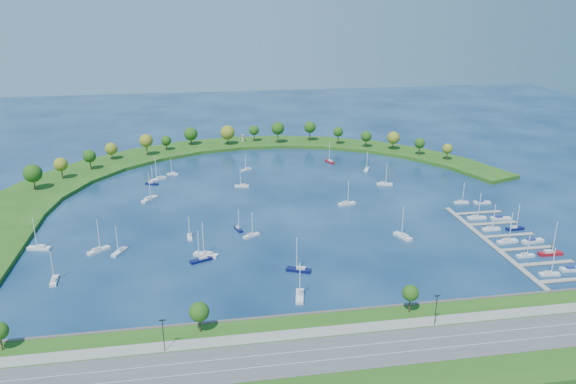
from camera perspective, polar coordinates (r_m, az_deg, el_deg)
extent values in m
plane|color=#071B3D|center=(269.44, -0.87, -1.21)|extent=(700.00, 700.00, 0.00)
cube|color=#255115|center=(161.17, 6.03, -16.44)|extent=(420.00, 42.00, 1.60)
cube|color=#474442|center=(178.36, 4.19, -12.45)|extent=(420.00, 1.20, 1.80)
cube|color=#515154|center=(160.67, 6.04, -16.19)|extent=(420.00, 16.00, 0.12)
cube|color=gray|center=(169.40, 5.04, -14.07)|extent=(420.00, 5.00, 0.12)
cube|color=silver|center=(158.69, 6.29, -16.68)|extent=(420.00, 0.15, 0.02)
cube|color=silver|center=(162.59, 5.80, -15.67)|extent=(420.00, 0.15, 0.02)
cylinder|color=#382314|center=(178.49, -27.56, -13.66)|extent=(0.56, 0.56, 4.90)
cylinder|color=#382314|center=(168.85, -9.11, -13.35)|extent=(0.56, 0.56, 5.25)
sphere|color=#284812|center=(166.82, -9.18, -12.24)|extent=(6.00, 6.00, 6.00)
cylinder|color=#382314|center=(179.88, 12.48, -11.31)|extent=(0.56, 0.56, 5.60)
sphere|color=#284812|center=(177.97, 12.57, -10.24)|extent=(5.20, 5.20, 5.20)
cylinder|color=black|center=(161.32, -12.77, -14.33)|extent=(0.24, 0.24, 10.00)
cylinder|color=black|center=(174.35, 15.06, -11.76)|extent=(0.24, 0.24, 10.00)
cube|color=#255115|center=(288.05, -26.94, -1.81)|extent=(43.73, 48.72, 2.00)
cube|color=#255115|center=(312.75, -24.06, 0.20)|extent=(50.23, 54.30, 2.00)
cube|color=#255115|center=(334.43, -20.55, 1.84)|extent=(54.07, 56.09, 2.00)
cube|color=#255115|center=(352.51, -16.59, 3.15)|extent=(55.20, 54.07, 2.00)
cube|color=#255115|center=(366.53, -12.32, 4.12)|extent=(53.65, 48.47, 2.00)
cube|color=#255115|center=(376.17, -7.84, 4.78)|extent=(49.62, 39.75, 2.00)
cube|color=#255115|center=(381.23, -3.24, 5.13)|extent=(44.32, 29.96, 2.00)
cube|color=#255115|center=(381.58, 1.40, 5.17)|extent=(49.49, 38.05, 2.00)
cube|color=#255115|center=(377.24, 6.02, 4.90)|extent=(51.13, 44.12, 2.00)
cube|color=#255115|center=(368.28, 10.53, 4.32)|extent=(49.19, 47.96, 2.00)
cube|color=#255115|center=(354.90, 14.84, 3.42)|extent=(43.90, 49.49, 2.00)
cube|color=#255115|center=(337.41, 18.86, 2.19)|extent=(35.67, 48.74, 2.00)
cylinder|color=#382314|center=(309.85, -24.79, 0.82)|extent=(0.56, 0.56, 7.11)
sphere|color=#284812|center=(308.33, -24.93, 1.77)|extent=(9.41, 9.41, 9.41)
cylinder|color=#382314|center=(322.91, -22.37, 1.83)|extent=(0.56, 0.56, 6.80)
sphere|color=olive|center=(321.59, -22.48, 2.66)|extent=(7.46, 7.46, 7.46)
cylinder|color=#382314|center=(334.82, -19.79, 2.73)|extent=(0.56, 0.56, 6.66)
sphere|color=#284812|center=(333.56, -19.88, 3.52)|extent=(7.37, 7.37, 7.37)
cylinder|color=#382314|center=(352.37, -17.77, 3.64)|extent=(0.56, 0.56, 5.30)
sphere|color=olive|center=(351.33, -17.84, 4.29)|extent=(7.51, 7.51, 7.51)
cylinder|color=#382314|center=(354.67, -14.41, 4.28)|extent=(0.56, 0.56, 8.02)
sphere|color=olive|center=(353.29, -14.48, 5.17)|extent=(8.24, 8.24, 8.24)
cylinder|color=#382314|center=(365.30, -12.47, 4.63)|extent=(0.56, 0.56, 5.03)
sphere|color=#284812|center=(364.37, -12.51, 5.21)|extent=(6.54, 6.54, 6.54)
cylinder|color=#382314|center=(375.62, -9.99, 5.25)|extent=(0.56, 0.56, 5.71)
sphere|color=#284812|center=(374.53, -10.03, 5.94)|extent=(8.98, 8.98, 8.98)
cylinder|color=#382314|center=(372.25, -6.25, 5.37)|extent=(0.56, 0.56, 6.52)
sphere|color=olive|center=(371.03, -6.28, 6.14)|extent=(9.57, 9.57, 9.57)
cylinder|color=#382314|center=(379.53, -3.52, 5.72)|extent=(0.56, 0.56, 6.56)
sphere|color=#284812|center=(378.46, -3.54, 6.40)|extent=(6.75, 6.75, 6.75)
cylinder|color=#382314|center=(373.54, -1.05, 5.70)|extent=(0.56, 0.56, 8.71)
sphere|color=#284812|center=(372.14, -1.06, 6.61)|extent=(8.67, 8.67, 8.67)
cylinder|color=#382314|center=(380.31, 2.28, 5.90)|extent=(0.56, 0.56, 8.17)
sphere|color=#284812|center=(379.02, 2.29, 6.74)|extent=(8.04, 8.04, 8.04)
cylinder|color=#382314|center=(372.21, 5.19, 5.48)|extent=(0.56, 0.56, 7.44)
sphere|color=#284812|center=(371.04, 5.22, 6.23)|extent=(6.55, 6.55, 6.55)
cylinder|color=#382314|center=(367.05, 8.07, 5.06)|extent=(0.56, 0.56, 6.14)
sphere|color=#284812|center=(365.98, 8.10, 5.74)|extent=(6.99, 6.99, 6.99)
cylinder|color=#382314|center=(364.03, 10.81, 4.80)|extent=(0.56, 0.56, 6.38)
sphere|color=olive|center=(362.88, 10.86, 5.54)|extent=(8.06, 8.06, 8.06)
cylinder|color=#382314|center=(354.69, 13.43, 4.23)|extent=(0.56, 0.56, 6.44)
sphere|color=#284812|center=(353.58, 13.49, 4.94)|extent=(6.50, 6.50, 6.50)
cylinder|color=#382314|center=(347.91, 16.13, 3.67)|extent=(0.56, 0.56, 6.00)
sphere|color=olive|center=(346.85, 16.19, 4.34)|extent=(6.08, 6.08, 6.08)
cylinder|color=gray|center=(380.27, -4.68, 5.55)|extent=(2.20, 2.20, 4.36)
cylinder|color=gray|center=(379.72, -4.69, 5.89)|extent=(2.60, 2.60, 0.30)
cube|color=gray|center=(240.29, 20.25, -5.04)|extent=(2.20, 82.00, 0.40)
cube|color=gray|center=(222.10, 27.11, -8.09)|extent=(22.00, 2.00, 0.40)
cube|color=gray|center=(231.53, 25.23, -6.68)|extent=(22.00, 2.00, 0.40)
cylinder|color=#382314|center=(237.60, 27.43, -6.31)|extent=(0.36, 0.36, 1.60)
cube|color=gray|center=(241.31, 23.52, -5.38)|extent=(22.00, 2.00, 0.40)
cylinder|color=#382314|center=(247.15, 25.66, -5.06)|extent=(0.36, 0.36, 1.60)
cube|color=gray|center=(251.41, 21.94, -4.17)|extent=(22.00, 2.00, 0.40)
cylinder|color=#382314|center=(257.01, 24.04, -3.89)|extent=(0.36, 0.36, 1.60)
cube|color=gray|center=(261.78, 20.50, -3.06)|extent=(22.00, 2.00, 0.40)
cylinder|color=#382314|center=(267.16, 22.54, -2.82)|extent=(0.36, 0.36, 1.60)
cube|color=gray|center=(272.39, 19.16, -2.02)|extent=(22.00, 2.00, 0.40)
cylinder|color=#382314|center=(277.57, 21.15, -1.81)|extent=(0.36, 0.36, 1.60)
cube|color=silver|center=(322.56, -4.33, 2.33)|extent=(6.73, 5.46, 0.82)
cube|color=#B9B9BD|center=(322.77, -4.24, 2.47)|extent=(2.74, 2.47, 0.58)
cylinder|color=silver|center=(320.78, -4.43, 3.17)|extent=(0.32, 0.32, 9.25)
cube|color=silver|center=(233.10, -3.81, -4.54)|extent=(7.49, 5.58, 0.90)
cube|color=#B9B9BD|center=(232.40, -3.97, -4.41)|extent=(2.99, 2.58, 0.63)
cylinder|color=silver|center=(231.26, -3.72, -3.26)|extent=(0.32, 0.32, 10.07)
cube|color=silver|center=(187.73, 1.22, -10.77)|extent=(4.33, 9.43, 1.09)
cube|color=#B9B9BD|center=(188.06, 1.23, -10.38)|extent=(2.39, 3.48, 0.76)
cylinder|color=silver|center=(183.82, 1.24, -9.08)|extent=(0.32, 0.32, 12.29)
cube|color=silver|center=(269.32, 6.09, -1.21)|extent=(8.88, 4.06, 1.03)
cube|color=#B9B9BD|center=(268.65, 5.93, -1.06)|extent=(3.28, 2.25, 0.72)
cylinder|color=silver|center=(267.48, 6.27, 0.07)|extent=(0.32, 0.32, 11.58)
cube|color=silver|center=(300.50, 9.96, 0.80)|extent=(8.64, 4.10, 1.00)
cube|color=#B9B9BD|center=(300.14, 9.82, 0.96)|extent=(3.20, 2.23, 0.70)
cylinder|color=silver|center=(298.72, 10.16, 1.92)|extent=(0.32, 0.32, 11.25)
cube|color=silver|center=(242.55, -24.37, -5.32)|extent=(9.65, 4.82, 1.11)
cube|color=#B9B9BD|center=(241.74, -24.21, -5.14)|extent=(3.60, 2.57, 0.78)
cylinder|color=silver|center=(240.34, -24.75, -3.83)|extent=(0.32, 0.32, 12.54)
cube|color=#0A0E41|center=(305.92, -13.92, 0.84)|extent=(7.20, 4.65, 0.84)
cube|color=#B9B9BD|center=(306.03, -14.05, 0.98)|extent=(2.80, 2.25, 0.59)
cylinder|color=silver|center=(304.11, -13.90, 1.75)|extent=(0.32, 0.32, 9.47)
cube|color=silver|center=(236.59, 11.81, -4.53)|extent=(5.96, 9.53, 1.11)
cube|color=#B9B9BD|center=(235.61, 11.98, -4.39)|extent=(2.92, 3.69, 0.78)
cylinder|color=silver|center=(234.44, 11.79, -2.95)|extent=(0.32, 0.32, 12.49)
cube|color=silver|center=(320.14, -11.85, 1.82)|extent=(6.74, 3.37, 0.78)
cube|color=#B9B9BD|center=(319.76, -11.75, 1.93)|extent=(2.52, 1.80, 0.55)
cylinder|color=silver|center=(318.91, -12.00, 2.64)|extent=(0.32, 0.32, 8.77)
cube|color=silver|center=(325.16, 8.16, 2.33)|extent=(5.29, 7.87, 0.92)
cube|color=#B9B9BD|center=(325.67, 8.19, 2.50)|extent=(2.53, 3.08, 0.65)
cylinder|color=silver|center=(322.98, 8.19, 3.26)|extent=(0.32, 0.32, 10.39)
cube|color=silver|center=(231.67, -19.01, -5.75)|extent=(8.67, 8.02, 1.11)
cube|color=#B9B9BD|center=(230.87, -19.23, -5.61)|extent=(3.63, 3.49, 0.78)
cylinder|color=silver|center=(229.33, -19.04, -4.16)|extent=(0.32, 0.32, 12.47)
cube|color=maroon|center=(338.27, 4.35, 3.15)|extent=(4.77, 8.40, 0.97)
cube|color=#B9B9BD|center=(337.38, 4.42, 3.25)|extent=(2.42, 3.20, 0.68)
cylinder|color=silver|center=(337.18, 4.31, 4.15)|extent=(0.32, 0.32, 10.94)
cube|color=silver|center=(235.03, -10.14, -4.62)|extent=(2.24, 6.89, 0.82)
cube|color=#B9B9BD|center=(235.38, -10.16, -4.40)|extent=(1.45, 2.44, 0.57)
cylinder|color=silver|center=(232.56, -10.21, -3.54)|extent=(0.32, 0.32, 9.18)
cube|color=silver|center=(311.78, -13.31, 1.27)|extent=(9.28, 8.09, 1.16)
cube|color=#B9B9BD|center=(311.99, -13.18, 1.48)|extent=(3.83, 3.58, 0.81)
cylinder|color=silver|center=(309.29, -13.53, 2.49)|extent=(0.32, 0.32, 13.05)
cube|color=silver|center=(293.97, -4.81, 0.61)|extent=(7.79, 3.16, 0.91)
cube|color=#B9B9BD|center=(293.68, -4.67, 0.75)|extent=(2.83, 1.84, 0.64)
cylinder|color=silver|center=(292.27, -4.96, 1.64)|extent=(0.32, 0.32, 10.22)
cube|color=#0A0E41|center=(239.91, -5.15, -3.87)|extent=(3.71, 6.89, 0.80)
cube|color=#B9B9BD|center=(240.21, -5.22, -3.66)|extent=(1.92, 2.60, 0.56)
cylinder|color=silver|center=(237.57, -5.14, -2.83)|extent=(0.32, 0.32, 8.96)
cube|color=#0A0E41|center=(214.28, -8.99, -6.98)|extent=(8.87, 5.48, 1.03)
cube|color=#B9B9BD|center=(214.19, -8.79, -6.72)|extent=(3.42, 2.70, 0.72)
cylinder|color=silver|center=(211.35, -9.25, -5.48)|extent=(0.32, 0.32, 11.61)
cube|color=silver|center=(228.03, -17.06, -5.96)|extent=(5.78, 8.25, 0.97)
cube|color=#B9B9BD|center=(228.28, -16.97, -5.70)|extent=(2.73, 3.26, 0.68)
cylinder|color=silver|center=(225.15, -17.30, -4.65)|extent=(0.32, 0.32, 10.97)
cube|color=silver|center=(217.98, -8.51, -6.46)|extent=(9.84, 6.58, 1.15)
cube|color=#B9B9BD|center=(217.18, -8.29, -6.26)|extent=(3.85, 3.15, 0.81)
cylinder|color=silver|center=(215.31, -8.79, -4.74)|extent=(0.32, 0.32, 12.98)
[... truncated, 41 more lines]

